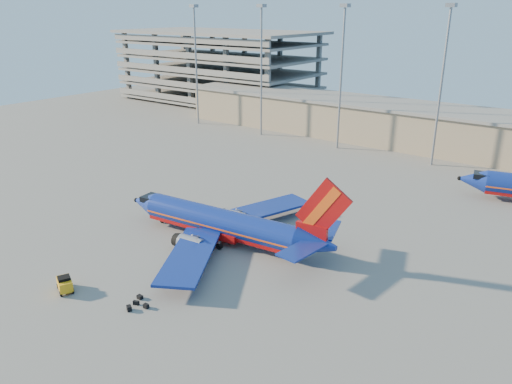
% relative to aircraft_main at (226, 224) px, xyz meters
% --- Properties ---
extents(ground, '(220.00, 220.00, 0.00)m').
position_rel_aircraft_main_xyz_m(ground, '(-5.22, 2.39, -2.31)').
color(ground, slate).
rests_on(ground, ground).
extents(terminal_building, '(122.00, 16.00, 8.50)m').
position_rel_aircraft_main_xyz_m(terminal_building, '(4.78, 60.39, 2.01)').
color(terminal_building, gray).
rests_on(terminal_building, ground).
extents(parking_garage, '(62.00, 32.00, 21.40)m').
position_rel_aircraft_main_xyz_m(parking_garage, '(-67.22, 76.44, 9.42)').
color(parking_garage, slate).
rests_on(parking_garage, ground).
extents(light_mast_row, '(101.60, 1.60, 28.65)m').
position_rel_aircraft_main_xyz_m(light_mast_row, '(-0.22, 48.39, 15.24)').
color(light_mast_row, gray).
rests_on(light_mast_row, ground).
extents(aircraft_main, '(31.92, 30.58, 10.81)m').
position_rel_aircraft_main_xyz_m(aircraft_main, '(0.00, 0.00, 0.00)').
color(aircraft_main, navy).
rests_on(aircraft_main, ground).
extents(baggage_tug, '(2.68, 2.22, 1.66)m').
position_rel_aircraft_main_xyz_m(baggage_tug, '(-5.71, -19.31, -1.44)').
color(baggage_tug, orange).
rests_on(baggage_tug, ground).
extents(luggage_pile, '(2.36, 2.58, 0.52)m').
position_rel_aircraft_main_xyz_m(luggage_pile, '(2.47, -16.68, -2.08)').
color(luggage_pile, black).
rests_on(luggage_pile, ground).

